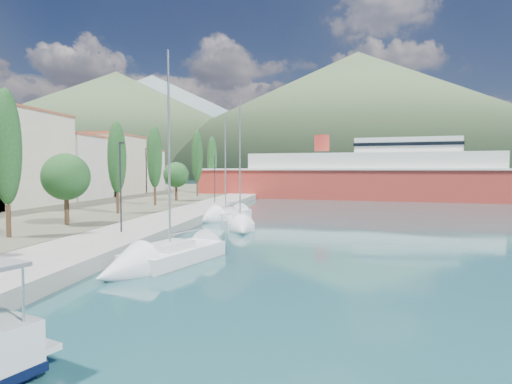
# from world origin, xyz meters

# --- Properties ---
(ground) EXTENTS (1400.00, 1400.00, 0.00)m
(ground) POSITION_xyz_m (0.00, 120.00, 0.00)
(ground) COLOR #1C484D
(quay) EXTENTS (5.00, 88.00, 0.80)m
(quay) POSITION_xyz_m (-9.00, 26.00, 0.40)
(quay) COLOR gray
(quay) RESTS_ON ground
(hills_far) EXTENTS (1480.00, 900.00, 180.00)m
(hills_far) POSITION_xyz_m (138.59, 618.73, 77.39)
(hills_far) COLOR slate
(hills_far) RESTS_ON ground
(hills_near) EXTENTS (1010.00, 520.00, 115.00)m
(hills_near) POSITION_xyz_m (98.04, 372.50, 49.18)
(hills_near) COLOR #425836
(hills_near) RESTS_ON ground
(town_buildings) EXTENTS (9.20, 69.20, 11.30)m
(town_buildings) POSITION_xyz_m (-32.00, 36.91, 5.57)
(town_buildings) COLOR beige
(town_buildings) RESTS_ON land_strip
(tree_row) EXTENTS (3.65, 61.83, 10.67)m
(tree_row) POSITION_xyz_m (-15.34, 30.81, 5.82)
(tree_row) COLOR #47301E
(tree_row) RESTS_ON land_strip
(lamp_posts) EXTENTS (0.15, 47.59, 6.06)m
(lamp_posts) POSITION_xyz_m (-9.00, 14.60, 4.08)
(lamp_posts) COLOR #2D2D33
(lamp_posts) RESTS_ON quay
(sailboat_near) EXTENTS (5.25, 8.87, 12.23)m
(sailboat_near) POSITION_xyz_m (-4.25, 5.87, 0.33)
(sailboat_near) COLOR silver
(sailboat_near) RESTS_ON ground
(sailboat_mid) EXTENTS (3.94, 8.48, 11.81)m
(sailboat_mid) POSITION_xyz_m (-2.21, 20.42, 0.29)
(sailboat_mid) COLOR silver
(sailboat_mid) RESTS_ON ground
(sailboat_far) EXTENTS (4.98, 8.32, 11.65)m
(sailboat_far) POSITION_xyz_m (-5.71, 26.68, 0.33)
(sailboat_far) COLOR silver
(sailboat_far) RESTS_ON ground
(ferry) EXTENTS (60.31, 22.23, 11.73)m
(ferry) POSITION_xyz_m (12.97, 61.34, 3.57)
(ferry) COLOR #B03026
(ferry) RESTS_ON ground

